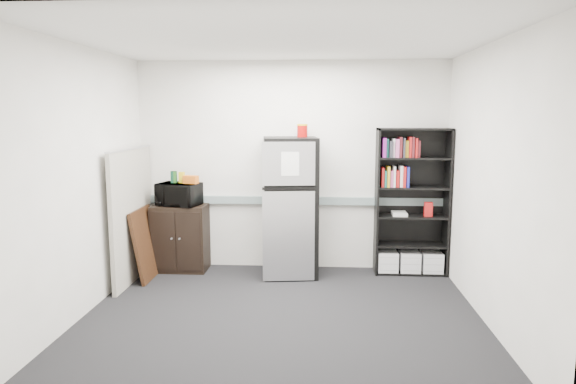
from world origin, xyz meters
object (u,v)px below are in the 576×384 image
Objects in this scene: refrigerator at (290,207)px; cabinet at (181,238)px; cubicle_partition at (132,215)px; microwave at (179,194)px; bookshelf at (411,203)px.

cabinet is at bearing 169.64° from refrigerator.
cubicle_partition reaches higher than microwave.
cubicle_partition is 0.93× the size of refrigerator.
bookshelf reaches higher than cubicle_partition.
refrigerator reaches higher than microwave.
cubicle_partition is 1.93m from refrigerator.
cabinet is at bearing 104.33° from microwave.
microwave is (-2.96, -0.08, 0.09)m from bookshelf.
bookshelf is 2.96m from microwave.
refrigerator is at bearing -3.19° from cabinet.
cubicle_partition is 0.65m from microwave.
bookshelf is 1.53m from refrigerator.
bookshelf reaches higher than refrigerator.
cubicle_partition is at bearing -124.75° from microwave.
bookshelf is 3.56× the size of microwave.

